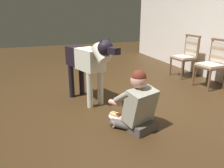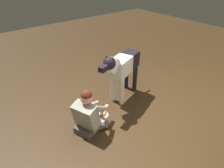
{
  "view_description": "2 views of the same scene",
  "coord_description": "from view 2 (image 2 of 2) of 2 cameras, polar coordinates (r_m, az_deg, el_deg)",
  "views": [
    {
      "loc": [
        3.5,
        -1.26,
        1.5
      ],
      "look_at": [
        0.68,
        -0.25,
        0.51
      ],
      "focal_mm": 35.09,
      "sensor_mm": 36.0,
      "label": 1
    },
    {
      "loc": [
        2.5,
        2.27,
        2.56
      ],
      "look_at": [
        0.42,
        -0.3,
        0.55
      ],
      "focal_mm": 32.92,
      "sensor_mm": 36.0,
      "label": 2
    }
  ],
  "objects": [
    {
      "name": "person_sitting_on_floor",
      "position": [
        3.51,
        -6.64,
        -8.4
      ],
      "size": [
        0.73,
        0.6,
        0.81
      ],
      "color": "#4A4643",
      "rests_on": "ground"
    },
    {
      "name": "hot_dog_on_plate",
      "position": [
        3.97,
        -2.53,
        -8.41
      ],
      "size": [
        0.22,
        0.22,
        0.06
      ],
      "color": "silver",
      "rests_on": "ground"
    },
    {
      "name": "ground_plane",
      "position": [
        4.24,
        7.08,
        -6.08
      ],
      "size": [
        13.88,
        13.88,
        0.0
      ],
      "primitive_type": "plane",
      "color": "#382512"
    },
    {
      "name": "large_dog",
      "position": [
        4.09,
        2.8,
        4.72
      ],
      "size": [
        1.37,
        0.6,
        1.14
      ],
      "color": "silver",
      "rests_on": "ground"
    }
  ]
}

